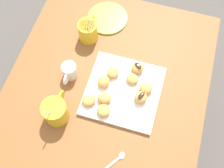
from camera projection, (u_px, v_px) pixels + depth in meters
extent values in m
plane|color=#514C47|center=(109.00, 132.00, 1.84)|extent=(8.00, 8.00, 0.00)
cube|color=brown|center=(108.00, 85.00, 1.18)|extent=(0.94, 0.82, 0.04)
cube|color=brown|center=(186.00, 66.00, 1.64)|extent=(0.07, 0.07, 0.71)
cube|color=brown|center=(73.00, 38.00, 1.72)|extent=(0.07, 0.07, 0.71)
cube|color=silver|center=(123.00, 91.00, 1.14)|extent=(0.30, 0.30, 0.02)
cylinder|color=gold|center=(55.00, 112.00, 1.06)|extent=(0.09, 0.09, 0.10)
torus|color=gold|center=(61.00, 98.00, 1.08)|extent=(0.06, 0.01, 0.06)
cylinder|color=black|center=(53.00, 108.00, 1.02)|extent=(0.08, 0.08, 0.01)
cylinder|color=silver|center=(52.00, 113.00, 1.01)|extent=(0.05, 0.02, 0.13)
cylinder|color=gold|center=(88.00, 31.00, 1.22)|extent=(0.08, 0.08, 0.09)
torus|color=gold|center=(92.00, 21.00, 1.23)|extent=(0.06, 0.01, 0.06)
cylinder|color=black|center=(87.00, 26.00, 1.18)|extent=(0.07, 0.07, 0.01)
cylinder|color=silver|center=(86.00, 29.00, 1.18)|extent=(0.02, 0.05, 0.12)
cylinder|color=silver|center=(70.00, 71.00, 1.15)|extent=(0.06, 0.06, 0.07)
cone|color=silver|center=(71.00, 62.00, 1.13)|extent=(0.02, 0.02, 0.02)
torus|color=silver|center=(66.00, 79.00, 1.13)|extent=(0.05, 0.01, 0.05)
cylinder|color=white|center=(69.00, 67.00, 1.12)|extent=(0.05, 0.05, 0.01)
cylinder|color=#9EC633|center=(107.00, 18.00, 1.30)|extent=(0.18, 0.18, 0.01)
ellipsoid|color=silver|center=(122.00, 156.00, 1.03)|extent=(0.03, 0.02, 0.01)
ellipsoid|color=#D19347|center=(113.00, 73.00, 1.15)|extent=(0.07, 0.07, 0.03)
ellipsoid|color=#D19347|center=(104.00, 82.00, 1.13)|extent=(0.06, 0.06, 0.04)
ellipsoid|color=#D19347|center=(89.00, 101.00, 1.10)|extent=(0.07, 0.07, 0.03)
ellipsoid|color=#D19347|center=(104.00, 98.00, 1.10)|extent=(0.05, 0.06, 0.03)
ellipsoid|color=#D19347|center=(104.00, 111.00, 1.08)|extent=(0.07, 0.07, 0.03)
ellipsoid|color=#D19347|center=(133.00, 79.00, 1.14)|extent=(0.06, 0.06, 0.03)
ellipsoid|color=#D19347|center=(146.00, 88.00, 1.12)|extent=(0.06, 0.07, 0.03)
ellipsoid|color=#D19347|center=(138.00, 68.00, 1.15)|extent=(0.07, 0.07, 0.04)
ellipsoid|color=black|center=(138.00, 66.00, 1.13)|extent=(0.04, 0.04, 0.00)
ellipsoid|color=#D19347|center=(141.00, 97.00, 1.10)|extent=(0.06, 0.06, 0.04)
ellipsoid|color=black|center=(141.00, 95.00, 1.08)|extent=(0.04, 0.03, 0.00)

